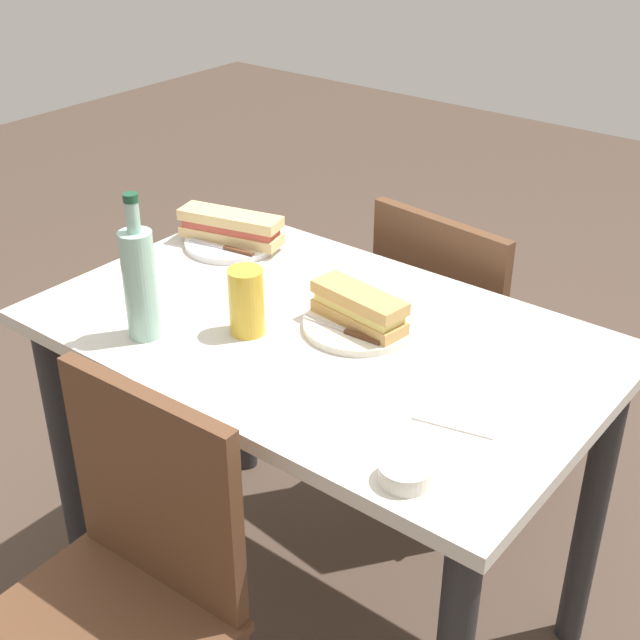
{
  "coord_description": "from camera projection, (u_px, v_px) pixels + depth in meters",
  "views": [
    {
      "loc": [
        -0.93,
        1.18,
        1.63
      ],
      "look_at": [
        0.0,
        0.0,
        0.79
      ],
      "focal_mm": 49.19,
      "sensor_mm": 36.0,
      "label": 1
    }
  ],
  "objects": [
    {
      "name": "paper_napkin",
      "position": [
        463.0,
        406.0,
        1.5
      ],
      "size": [
        0.17,
        0.17,
        0.0
      ],
      "primitive_type": "cube",
      "rotation": [
        0.0,
        0.0,
        0.24
      ],
      "color": "white",
      "rests_on": "dining_table"
    },
    {
      "name": "chair_near",
      "position": [
        456.0,
        341.0,
        2.24
      ],
      "size": [
        0.44,
        0.44,
        0.85
      ],
      "color": "brown",
      "rests_on": "ground"
    },
    {
      "name": "plate_far",
      "position": [
        232.0,
        243.0,
        2.07
      ],
      "size": [
        0.22,
        0.22,
        0.01
      ],
      "primitive_type": "cylinder",
      "color": "white",
      "rests_on": "dining_table"
    },
    {
      "name": "baguette_sandwich_near",
      "position": [
        359.0,
        307.0,
        1.71
      ],
      "size": [
        0.21,
        0.1,
        0.07
      ],
      "color": "tan",
      "rests_on": "plate_near"
    },
    {
      "name": "plate_near",
      "position": [
        359.0,
        326.0,
        1.73
      ],
      "size": [
        0.22,
        0.22,
        0.01
      ],
      "primitive_type": "cylinder",
      "color": "silver",
      "rests_on": "dining_table"
    },
    {
      "name": "knife_near",
      "position": [
        346.0,
        331.0,
        1.69
      ],
      "size": [
        0.18,
        0.02,
        0.01
      ],
      "color": "silver",
      "rests_on": "plate_near"
    },
    {
      "name": "ground_plane",
      "position": [
        320.0,
        605.0,
        2.11
      ],
      "size": [
        8.0,
        8.0,
        0.0
      ],
      "primitive_type": "plane",
      "color": "#47382D"
    },
    {
      "name": "baguette_sandwich_far",
      "position": [
        231.0,
        227.0,
        2.05
      ],
      "size": [
        0.26,
        0.13,
        0.07
      ],
      "color": "#DBB77A",
      "rests_on": "plate_far"
    },
    {
      "name": "beer_glass",
      "position": [
        247.0,
        302.0,
        1.69
      ],
      "size": [
        0.07,
        0.07,
        0.13
      ],
      "primitive_type": "cylinder",
      "color": "gold",
      "rests_on": "dining_table"
    },
    {
      "name": "olive_bowl",
      "position": [
        406.0,
        473.0,
        1.32
      ],
      "size": [
        0.08,
        0.08,
        0.03
      ],
      "primitive_type": "cylinder",
      "color": "silver",
      "rests_on": "dining_table"
    },
    {
      "name": "knife_far",
      "position": [
        225.0,
        248.0,
        2.02
      ],
      "size": [
        0.18,
        0.04,
        0.01
      ],
      "color": "silver",
      "rests_on": "plate_far"
    },
    {
      "name": "dining_table",
      "position": [
        320.0,
        385.0,
        1.8
      ],
      "size": [
        1.13,
        0.7,
        0.77
      ],
      "color": "beige",
      "rests_on": "ground"
    },
    {
      "name": "chair_far",
      "position": [
        120.0,
        596.0,
        1.49
      ],
      "size": [
        0.41,
        0.41,
        0.85
      ],
      "color": "brown",
      "rests_on": "ground"
    },
    {
      "name": "water_bottle",
      "position": [
        140.0,
        282.0,
        1.65
      ],
      "size": [
        0.06,
        0.06,
        0.29
      ],
      "color": "#99C6B7",
      "rests_on": "dining_table"
    }
  ]
}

